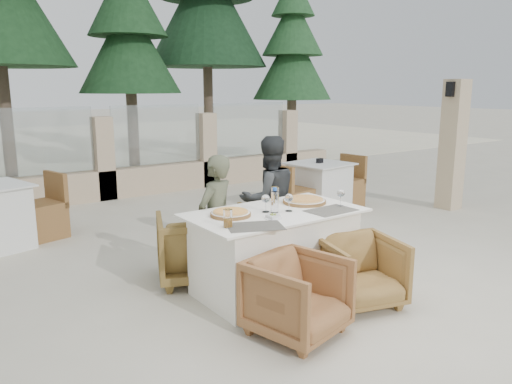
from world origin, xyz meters
TOP-DOWN VIEW (x-y plane):
  - ground at (0.00, 0.00)m, footprint 80.00×80.00m
  - sand_patch at (0.00, 14.00)m, footprint 30.00×16.00m
  - perimeter_wall_far at (0.00, 4.80)m, footprint 10.00×0.34m
  - lantern_pillar at (4.20, 1.00)m, footprint 0.34×0.34m
  - pine_centre at (1.50, 7.20)m, footprint 2.20×2.20m
  - pine_mid_right at (3.80, 7.80)m, footprint 2.99×2.99m
  - pine_far_right at (5.50, 6.50)m, footprint 1.98×1.98m
  - dining_table at (-0.05, -0.01)m, footprint 1.60×0.90m
  - placemat_near_left at (-0.49, -0.31)m, footprint 0.53×0.45m
  - placemat_near_right at (0.39, -0.28)m, footprint 0.46×0.31m
  - pizza_left at (-0.47, 0.09)m, footprint 0.42×0.42m
  - pizza_right at (0.39, 0.09)m, footprint 0.53×0.53m
  - water_bottle at (-0.08, -0.04)m, footprint 0.09×0.09m
  - wine_glass_centre at (-0.13, 0.02)m, footprint 0.08×0.08m
  - wine_glass_near at (0.06, -0.08)m, footprint 0.08×0.08m
  - wine_glass_corner at (0.58, -0.21)m, footprint 0.09×0.09m
  - beer_glass_left at (-0.68, -0.20)m, footprint 0.09×0.09m
  - beer_glass_right at (0.18, 0.29)m, footprint 0.09×0.09m
  - olive_dish at (-0.22, -0.20)m, footprint 0.13×0.13m
  - armchair_far_left at (-0.52, 0.67)m, footprint 0.94×0.95m
  - armchair_far_right at (0.51, 0.66)m, footprint 0.79×0.81m
  - armchair_near_left at (-0.42, -0.78)m, footprint 0.80×0.81m
  - armchair_near_right at (0.39, -0.67)m, footprint 0.80×0.81m
  - diner_left at (-0.37, 0.51)m, footprint 0.54×0.46m
  - diner_right at (0.42, 0.71)m, footprint 0.75×0.64m
  - bg_table_b at (2.31, 1.95)m, footprint 1.73×1.01m

SIDE VIEW (x-z plane):
  - ground at x=0.00m, z-range 0.00..0.00m
  - sand_patch at x=0.00m, z-range 0.00..0.01m
  - armchair_near_right at x=0.39m, z-range 0.00..0.60m
  - armchair_near_left at x=-0.42m, z-range 0.00..0.62m
  - armchair_far_right at x=0.51m, z-range 0.00..0.64m
  - armchair_far_left at x=-0.52m, z-range 0.00..0.67m
  - dining_table at x=-0.05m, z-range 0.00..0.77m
  - bg_table_b at x=2.31m, z-range 0.00..0.77m
  - diner_left at x=-0.37m, z-range 0.00..1.26m
  - diner_right at x=0.42m, z-range 0.00..1.38m
  - placemat_near_left at x=-0.49m, z-range 0.77..0.77m
  - placemat_near_right at x=0.39m, z-range 0.77..0.77m
  - olive_dish at x=-0.22m, z-range 0.77..0.81m
  - pizza_left at x=-0.47m, z-range 0.77..0.82m
  - pizza_right at x=0.39m, z-range 0.77..0.82m
  - perimeter_wall_far at x=0.00m, z-range 0.00..1.60m
  - beer_glass_left at x=-0.68m, z-range 0.77..0.92m
  - beer_glass_right at x=0.18m, z-range 0.77..0.92m
  - wine_glass_centre at x=-0.13m, z-range 0.77..0.95m
  - wine_glass_near at x=0.06m, z-range 0.77..0.95m
  - wine_glass_corner at x=0.58m, z-range 0.77..0.95m
  - water_bottle at x=-0.08m, z-range 0.77..1.00m
  - lantern_pillar at x=4.20m, z-range 0.00..2.00m
  - pine_far_right at x=5.50m, z-range 0.00..4.50m
  - pine_centre at x=1.50m, z-range 0.00..5.00m
  - pine_mid_right at x=3.80m, z-range 0.00..6.80m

